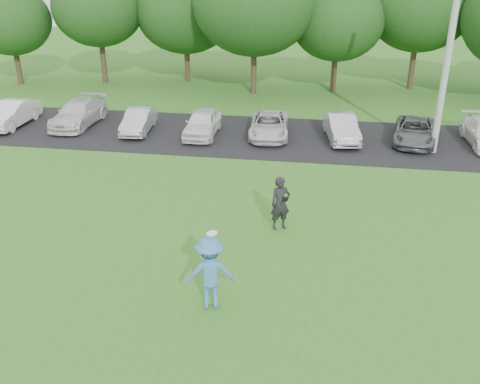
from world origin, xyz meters
name	(u,v)px	position (x,y,z in m)	size (l,w,h in m)	color
ground	(220,289)	(0.00, 0.00, 0.00)	(100.00, 100.00, 0.00)	#2C6F1F
parking_lot	(270,137)	(0.00, 13.00, 0.01)	(32.00, 6.50, 0.03)	black
utility_pole	(449,47)	(7.48, 11.96, 4.65)	(0.28, 0.28, 9.30)	#A5A5A0
frisbee_player	(210,273)	(-0.08, -0.77, 1.00)	(1.44, 1.05, 2.19)	teal
camera_bystander	(280,204)	(1.29, 3.68, 0.90)	(0.78, 0.67, 1.79)	black
parked_cars	(272,125)	(0.04, 13.01, 0.62)	(28.21, 4.77, 1.26)	silver
tree_row	(314,11)	(1.51, 22.76, 4.91)	(42.39, 9.85, 8.64)	#38281C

